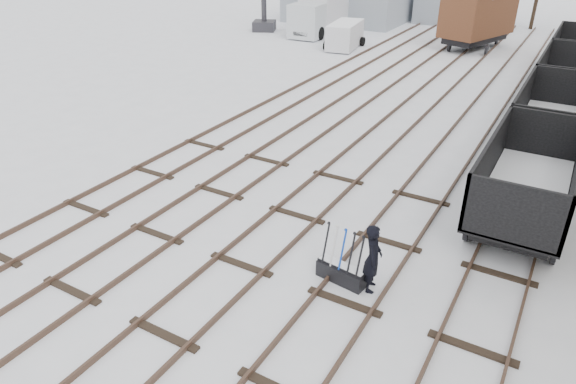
# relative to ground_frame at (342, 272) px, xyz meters

# --- Properties ---
(ground) EXTENTS (120.00, 120.00, 0.00)m
(ground) POSITION_rel_ground_frame_xyz_m (-2.57, -0.74, -0.28)
(ground) COLOR white
(ground) RESTS_ON ground
(tracks) EXTENTS (13.90, 52.00, 0.16)m
(tracks) POSITION_rel_ground_frame_xyz_m (-2.57, 12.93, -0.21)
(tracks) COLOR black
(tracks) RESTS_ON ground
(ground_frame) EXTENTS (1.35, 0.60, 1.49)m
(ground_frame) POSITION_rel_ground_frame_xyz_m (0.00, 0.00, 0.00)
(ground_frame) COLOR black
(ground_frame) RESTS_ON ground
(worker) EXTENTS (0.61, 0.76, 1.81)m
(worker) POSITION_rel_ground_frame_xyz_m (0.75, 0.10, 0.62)
(worker) COLOR black
(worker) RESTS_ON ground
(freight_wagon_a) EXTENTS (2.47, 6.19, 2.53)m
(freight_wagon_a) POSITION_rel_ground_frame_xyz_m (3.43, 5.53, 0.68)
(freight_wagon_a) COLOR black
(freight_wagon_a) RESTS_ON ground
(freight_wagon_b) EXTENTS (2.47, 6.19, 2.53)m
(freight_wagon_b) POSITION_rel_ground_frame_xyz_m (3.43, 11.93, 0.68)
(freight_wagon_b) COLOR black
(freight_wagon_b) RESTS_ON ground
(freight_wagon_c) EXTENTS (2.47, 6.19, 2.53)m
(freight_wagon_c) POSITION_rel_ground_frame_xyz_m (3.43, 18.33, 0.68)
(freight_wagon_c) COLOR black
(freight_wagon_c) RESTS_ON ground
(freight_wagon_d) EXTENTS (2.47, 6.19, 2.53)m
(freight_wagon_d) POSITION_rel_ground_frame_xyz_m (3.43, 24.73, 0.68)
(freight_wagon_d) COLOR black
(freight_wagon_d) RESTS_ON ground
(box_van_wagon) EXTENTS (4.62, 6.29, 4.31)m
(box_van_wagon) POSITION_rel_ground_frame_xyz_m (-3.14, 28.96, 2.22)
(box_van_wagon) COLOR black
(box_van_wagon) RESTS_ON ground
(lorry) EXTENTS (2.66, 7.54, 3.38)m
(lorry) POSITION_rel_ground_frame_xyz_m (-15.08, 28.49, 1.46)
(lorry) COLOR black
(lorry) RESTS_ON ground
(panel_van) EXTENTS (2.38, 4.28, 1.79)m
(panel_van) POSITION_rel_ground_frame_xyz_m (-11.11, 24.45, 0.65)
(panel_van) COLOR silver
(panel_van) RESTS_ON ground
(crane) EXTENTS (2.31, 5.23, 8.80)m
(crane) POSITION_rel_ground_frame_xyz_m (-19.57, 27.29, 2.03)
(crane) COLOR #29282D
(crane) RESTS_ON ground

